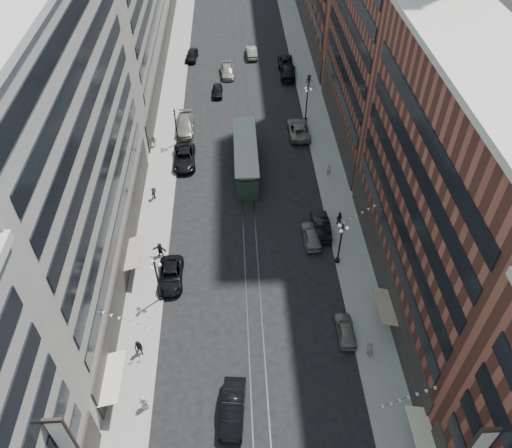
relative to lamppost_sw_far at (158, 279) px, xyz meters
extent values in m
plane|color=black|center=(9.20, 32.00, -3.10)|extent=(220.00, 220.00, 0.00)
cube|color=gray|center=(-1.80, 42.00, -3.02)|extent=(4.00, 180.00, 0.15)
cube|color=gray|center=(20.20, 42.00, -3.02)|extent=(4.00, 180.00, 0.15)
cube|color=#2D2D33|center=(8.50, 42.00, -3.09)|extent=(0.12, 180.00, 0.02)
cube|color=#2D2D33|center=(9.90, 42.00, -3.09)|extent=(0.12, 180.00, 0.02)
cube|color=gray|center=(-7.80, 5.00, 10.90)|extent=(8.00, 36.00, 28.00)
cube|color=brown|center=(26.20, 0.00, 8.90)|extent=(8.00, 30.00, 24.00)
cylinder|color=black|center=(0.00, 0.00, -2.80)|extent=(0.56, 0.56, 0.30)
cylinder|color=black|center=(0.00, 0.00, -0.35)|extent=(0.18, 0.18, 5.20)
sphere|color=black|center=(0.00, 0.00, 2.45)|extent=(0.24, 0.24, 0.24)
sphere|color=white|center=(0.45, 0.00, 2.05)|extent=(0.36, 0.36, 0.36)
sphere|color=white|center=(-0.22, 0.39, 2.05)|extent=(0.36, 0.36, 0.36)
sphere|color=white|center=(-0.22, -0.39, 2.05)|extent=(0.36, 0.36, 0.36)
cylinder|color=black|center=(0.00, 27.00, -2.80)|extent=(0.56, 0.56, 0.30)
cylinder|color=black|center=(0.00, 27.00, -0.35)|extent=(0.18, 0.18, 5.20)
sphere|color=black|center=(0.00, 27.00, 2.45)|extent=(0.24, 0.24, 0.24)
sphere|color=white|center=(0.45, 27.00, 2.05)|extent=(0.36, 0.36, 0.36)
sphere|color=white|center=(-0.22, 27.39, 2.05)|extent=(0.36, 0.36, 0.36)
sphere|color=white|center=(-0.22, 26.61, 2.05)|extent=(0.36, 0.36, 0.36)
cylinder|color=black|center=(18.40, 4.00, -2.80)|extent=(0.56, 0.56, 0.30)
cylinder|color=black|center=(18.40, 4.00, -0.35)|extent=(0.18, 0.18, 5.20)
sphere|color=black|center=(18.40, 4.00, 2.45)|extent=(0.24, 0.24, 0.24)
sphere|color=white|center=(18.85, 4.00, 2.05)|extent=(0.36, 0.36, 0.36)
sphere|color=white|center=(18.18, 4.39, 2.05)|extent=(0.36, 0.36, 0.36)
sphere|color=white|center=(18.18, 3.61, 2.05)|extent=(0.36, 0.36, 0.36)
cylinder|color=black|center=(18.40, 32.00, -2.80)|extent=(0.56, 0.56, 0.30)
cylinder|color=black|center=(18.40, 32.00, -0.35)|extent=(0.18, 0.18, 5.20)
sphere|color=black|center=(18.40, 32.00, 2.45)|extent=(0.24, 0.24, 0.24)
sphere|color=white|center=(18.85, 32.00, 2.05)|extent=(0.36, 0.36, 0.36)
sphere|color=white|center=(18.18, 32.39, 2.05)|extent=(0.36, 0.36, 0.36)
sphere|color=white|center=(18.18, 31.61, 2.05)|extent=(0.36, 0.36, 0.36)
cube|color=#233729|center=(9.20, 21.04, -1.68)|extent=(2.72, 13.04, 2.83)
cube|color=gray|center=(9.20, 21.04, 0.06)|extent=(1.74, 11.95, 0.65)
cube|color=gray|center=(9.20, 21.04, 0.49)|extent=(2.93, 13.26, 0.16)
cylinder|color=black|center=(9.20, 16.15, -2.72)|extent=(2.50, 0.76, 0.76)
cylinder|color=black|center=(9.20, 25.93, -2.72)|extent=(2.50, 0.76, 0.76)
imported|color=black|center=(0.80, 2.42, -2.35)|extent=(2.54, 5.37, 1.48)
imported|color=#69665D|center=(17.60, -5.03, -2.39)|extent=(1.67, 4.14, 1.41)
imported|color=black|center=(6.96, -12.25, -2.21)|extent=(2.38, 5.52, 1.77)
imported|color=#B5AA96|center=(-0.35, -11.42, -2.09)|extent=(0.88, 0.54, 1.71)
imported|color=black|center=(-1.37, -6.27, -2.02)|extent=(1.02, 0.81, 1.85)
imported|color=beige|center=(19.33, -7.42, -2.00)|extent=(0.79, 1.21, 1.89)
imported|color=black|center=(1.14, 22.58, -2.24)|extent=(3.08, 6.26, 1.71)
imported|color=slate|center=(0.80, 30.32, -2.20)|extent=(2.70, 6.22, 1.78)
imported|color=black|center=(0.80, 52.93, -2.30)|extent=(2.42, 4.87, 1.60)
imported|color=black|center=(17.31, 8.83, -2.25)|extent=(1.81, 5.15, 1.70)
imported|color=slate|center=(16.96, 28.56, -2.23)|extent=(2.94, 6.29, 1.74)
imported|color=black|center=(17.12, 45.66, -2.21)|extent=(2.98, 6.29, 1.77)
imported|color=black|center=(5.39, 40.30, -2.41)|extent=(1.69, 4.07, 1.38)
imported|color=slate|center=(11.40, 53.58, -2.27)|extent=(1.99, 5.07, 1.64)
imported|color=black|center=(-0.56, 5.86, -2.07)|extent=(1.70, 0.88, 1.76)
imported|color=#B2A393|center=(-3.19, 26.49, -2.11)|extent=(0.98, 0.45, 1.67)
imported|color=black|center=(19.50, 9.78, -2.07)|extent=(0.96, 0.74, 1.75)
imported|color=gray|center=(19.73, 18.95, -2.13)|extent=(0.62, 0.43, 1.63)
imported|color=black|center=(20.19, 42.22, -1.98)|extent=(1.33, 0.77, 1.93)
imported|color=slate|center=(16.00, 7.42, -2.31)|extent=(2.04, 4.69, 1.57)
imported|color=black|center=(17.11, 50.16, -2.36)|extent=(2.74, 5.44, 1.48)
imported|color=gray|center=(7.00, 46.73, -2.34)|extent=(2.57, 5.38, 1.51)
imported|color=black|center=(-2.10, 15.39, -2.14)|extent=(0.85, 1.12, 1.61)
camera|label=1|loc=(7.89, -31.27, 37.02)|focal=35.00mm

